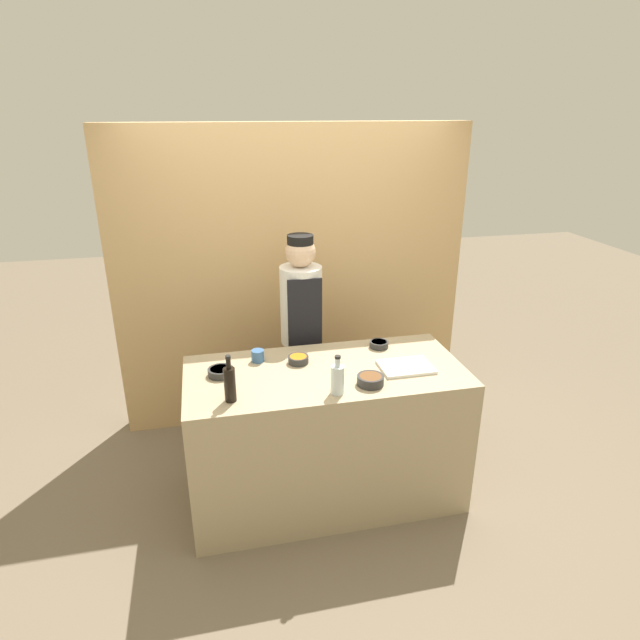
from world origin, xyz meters
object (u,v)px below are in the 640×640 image
sauce_bowl_brown (370,380)px  sauce_bowl_purple (379,344)px  bottle_soy (230,383)px  cup_blue (258,356)px  sauce_bowl_white (221,372)px  cutting_board (406,367)px  chef_center (302,334)px  sauce_bowl_orange (298,359)px  bottle_clear (337,379)px

sauce_bowl_brown → sauce_bowl_purple: sauce_bowl_brown is taller
sauce_bowl_brown → sauce_bowl_purple: (0.22, 0.50, -0.01)m
bottle_soy → cup_blue: bearing=66.4°
sauce_bowl_white → cutting_board: sauce_bowl_white is taller
cutting_board → chef_center: 0.91m
sauce_bowl_brown → cup_blue: 0.78m
cutting_board → cup_blue: bearing=161.2°
sauce_bowl_white → sauce_bowl_brown: bearing=-20.0°
bottle_soy → cup_blue: 0.52m
bottle_soy → chef_center: chef_center is taller
sauce_bowl_brown → cutting_board: (0.29, 0.16, -0.02)m
sauce_bowl_brown → sauce_bowl_purple: 0.55m
sauce_bowl_orange → bottle_soy: 0.61m
bottle_clear → chef_center: bearing=91.9°
sauce_bowl_brown → bottle_clear: 0.24m
sauce_bowl_white → cup_blue: size_ratio=1.89×
sauce_bowl_brown → sauce_bowl_orange: (-0.37, 0.38, -0.01)m
sauce_bowl_white → bottle_soy: bearing=-82.9°
cutting_board → cup_blue: 0.96m
cup_blue → sauce_bowl_white: bearing=-149.0°
sauce_bowl_brown → bottle_soy: (-0.83, -0.01, 0.08)m
sauce_bowl_purple → chef_center: bearing=140.3°
sauce_bowl_brown → chef_center: size_ratio=0.10×
bottle_soy → chef_center: 1.08m
sauce_bowl_orange → cutting_board: sauce_bowl_orange is taller
sauce_bowl_purple → chef_center: (-0.47, 0.39, -0.04)m
bottle_soy → chef_center: bearing=57.2°
sauce_bowl_orange → chef_center: chef_center is taller
sauce_bowl_white → sauce_bowl_brown: 0.93m
bottle_soy → cup_blue: size_ratio=3.35×
sauce_bowl_orange → bottle_clear: size_ratio=0.55×
sauce_bowl_purple → bottle_clear: 0.71m
sauce_bowl_orange → cup_blue: 0.27m
bottle_soy → sauce_bowl_purple: bearing=25.8°
sauce_bowl_white → cup_blue: (0.25, 0.15, 0.01)m
sauce_bowl_purple → bottle_clear: size_ratio=0.54×
sauce_bowl_purple → bottle_clear: bottle_clear is taller
sauce_bowl_brown → bottle_clear: bearing=-165.0°
sauce_bowl_purple → bottle_clear: bearing=-128.3°
sauce_bowl_purple → cup_blue: cup_blue is taller
chef_center → sauce_bowl_purple: bearing=-39.7°
sauce_bowl_white → sauce_bowl_orange: same height
cutting_board → bottle_clear: bearing=-157.1°
bottle_clear → sauce_bowl_purple: bearing=51.7°
cup_blue → sauce_bowl_orange: bearing=-17.9°
cup_blue → sauce_bowl_purple: bearing=2.4°
bottle_clear → chef_center: chef_center is taller
sauce_bowl_white → chef_center: chef_center is taller
bottle_soy → cutting_board: bearing=8.3°
sauce_bowl_brown → bottle_soy: 0.83m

